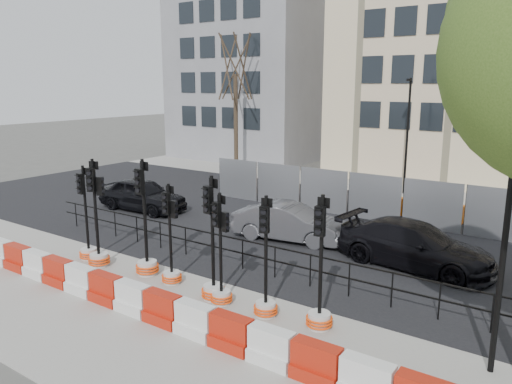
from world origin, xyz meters
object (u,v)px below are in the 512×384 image
Objects in this scene: traffic_signal_a at (88,241)px; traffic_signal_h at (319,302)px; traffic_signal_d at (171,261)px; car_a at (142,195)px; lamp_post_near at (507,220)px; car_c at (415,245)px.

traffic_signal_h is at bearing 2.89° from traffic_signal_a.
traffic_signal_h is (4.82, 0.02, -0.03)m from traffic_signal_d.
traffic_signal_a is 6.55m from car_a.
car_a is (-7.16, 5.49, 0.03)m from traffic_signal_d.
traffic_signal_a is 3.72m from traffic_signal_d.
traffic_signal_a is 8.54m from traffic_signal_h.
lamp_post_near reaches higher than traffic_signal_h.
traffic_signal_d is at bearing -129.56° from car_a.
lamp_post_near is 16.72m from car_a.
car_a reaches higher than car_c.
lamp_post_near reaches higher than traffic_signal_a.
traffic_signal_d is 0.58× the size of car_c.
traffic_signal_d is 0.67× the size of car_a.
traffic_signal_d is 9.02m from car_a.
car_c is at bearing 33.30° from traffic_signal_a.
traffic_signal_h is 13.17m from car_a.
car_c is (-3.17, 5.05, -2.50)m from lamp_post_near.
traffic_signal_h is 0.74× the size of car_a.
traffic_signal_d is 4.82m from traffic_signal_h.
lamp_post_near is at bearing -0.16° from traffic_signal_d.
traffic_signal_d is (3.72, 0.09, 0.06)m from traffic_signal_a.
car_a is (-15.71, 5.14, -2.48)m from lamp_post_near.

